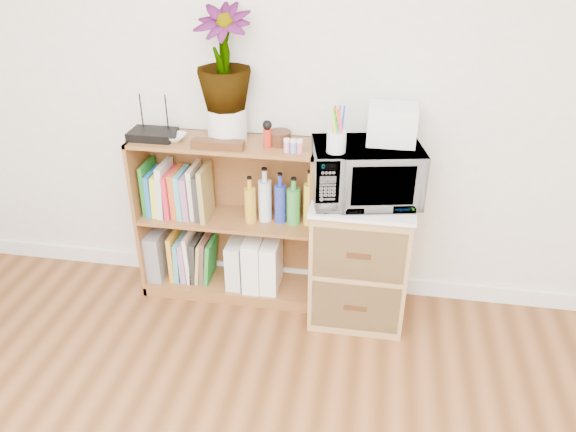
# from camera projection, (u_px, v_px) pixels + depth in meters

# --- Properties ---
(skirting_board) EXTENTS (4.00, 0.02, 0.10)m
(skirting_board) POSITION_uv_depth(u_px,v_px,m) (293.00, 275.00, 3.43)
(skirting_board) COLOR white
(skirting_board) RESTS_ON ground
(bookshelf) EXTENTS (1.00, 0.30, 0.95)m
(bookshelf) POSITION_uv_depth(u_px,v_px,m) (228.00, 221.00, 3.16)
(bookshelf) COLOR brown
(bookshelf) RESTS_ON ground
(wicker_unit) EXTENTS (0.50, 0.45, 0.70)m
(wicker_unit) POSITION_uv_depth(u_px,v_px,m) (359.00, 259.00, 3.04)
(wicker_unit) COLOR #9E7542
(wicker_unit) RESTS_ON ground
(microwave) EXTENTS (0.59, 0.46, 0.29)m
(microwave) POSITION_uv_depth(u_px,v_px,m) (366.00, 173.00, 2.78)
(microwave) COLOR white
(microwave) RESTS_ON wicker_unit
(pen_cup) EXTENTS (0.09, 0.09, 0.10)m
(pen_cup) POSITION_uv_depth(u_px,v_px,m) (336.00, 142.00, 2.62)
(pen_cup) COLOR silver
(pen_cup) RESTS_ON microwave
(small_appliance) EXTENTS (0.23, 0.19, 0.18)m
(small_appliance) POSITION_uv_depth(u_px,v_px,m) (392.00, 124.00, 2.71)
(small_appliance) COLOR white
(small_appliance) RESTS_ON microwave
(router) EXTENTS (0.24, 0.16, 0.04)m
(router) POSITION_uv_depth(u_px,v_px,m) (153.00, 134.00, 2.96)
(router) COLOR black
(router) RESTS_ON bookshelf
(white_bowl) EXTENTS (0.13, 0.13, 0.03)m
(white_bowl) POSITION_uv_depth(u_px,v_px,m) (173.00, 137.00, 2.93)
(white_bowl) COLOR white
(white_bowl) RESTS_ON bookshelf
(plant_pot) EXTENTS (0.20, 0.20, 0.17)m
(plant_pot) POSITION_uv_depth(u_px,v_px,m) (227.00, 124.00, 2.90)
(plant_pot) COLOR silver
(plant_pot) RESTS_ON bookshelf
(potted_plant) EXTENTS (0.28, 0.28, 0.50)m
(potted_plant) POSITION_uv_depth(u_px,v_px,m) (223.00, 58.00, 2.74)
(potted_plant) COLOR #407930
(potted_plant) RESTS_ON plant_pot
(trinket_box) EXTENTS (0.27, 0.07, 0.04)m
(trinket_box) POSITION_uv_depth(u_px,v_px,m) (218.00, 144.00, 2.83)
(trinket_box) COLOR #3C2510
(trinket_box) RESTS_ON bookshelf
(kokeshi_doll) EXTENTS (0.04, 0.04, 0.10)m
(kokeshi_doll) POSITION_uv_depth(u_px,v_px,m) (267.00, 138.00, 2.83)
(kokeshi_doll) COLOR #B22415
(kokeshi_doll) RESTS_ON bookshelf
(wooden_bowl) EXTENTS (0.12, 0.12, 0.07)m
(wooden_bowl) POSITION_uv_depth(u_px,v_px,m) (280.00, 138.00, 2.88)
(wooden_bowl) COLOR #381D0F
(wooden_bowl) RESTS_ON bookshelf
(paint_jars) EXTENTS (0.12, 0.04, 0.06)m
(paint_jars) POSITION_uv_depth(u_px,v_px,m) (293.00, 147.00, 2.78)
(paint_jars) COLOR pink
(paint_jars) RESTS_ON bookshelf
(file_box) EXTENTS (0.09, 0.23, 0.29)m
(file_box) POSITION_uv_depth(u_px,v_px,m) (159.00, 252.00, 3.35)
(file_box) COLOR gray
(file_box) RESTS_ON bookshelf
(magazine_holder_left) EXTENTS (0.09, 0.22, 0.28)m
(magazine_holder_left) POSITION_uv_depth(u_px,v_px,m) (237.00, 262.00, 3.27)
(magazine_holder_left) COLOR silver
(magazine_holder_left) RESTS_ON bookshelf
(magazine_holder_mid) EXTENTS (0.10, 0.25, 0.31)m
(magazine_holder_mid) POSITION_uv_depth(u_px,v_px,m) (255.00, 261.00, 3.25)
(magazine_holder_mid) COLOR white
(magazine_holder_mid) RESTS_ON bookshelf
(magazine_holder_right) EXTENTS (0.09, 0.24, 0.30)m
(magazine_holder_right) POSITION_uv_depth(u_px,v_px,m) (271.00, 264.00, 3.23)
(magazine_holder_right) COLOR white
(magazine_holder_right) RESTS_ON bookshelf
(cookbooks) EXTENTS (0.37, 0.20, 0.30)m
(cookbooks) POSITION_uv_depth(u_px,v_px,m) (178.00, 191.00, 3.12)
(cookbooks) COLOR #1D6F22
(cookbooks) RESTS_ON bookshelf
(liquor_bottles) EXTENTS (0.38, 0.07, 0.30)m
(liquor_bottles) POSITION_uv_depth(u_px,v_px,m) (280.00, 198.00, 3.03)
(liquor_bottles) COLOR gold
(liquor_bottles) RESTS_ON bookshelf
(lower_books) EXTENTS (0.26, 0.19, 0.30)m
(lower_books) POSITION_uv_depth(u_px,v_px,m) (193.00, 257.00, 3.32)
(lower_books) COLOR gold
(lower_books) RESTS_ON bookshelf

